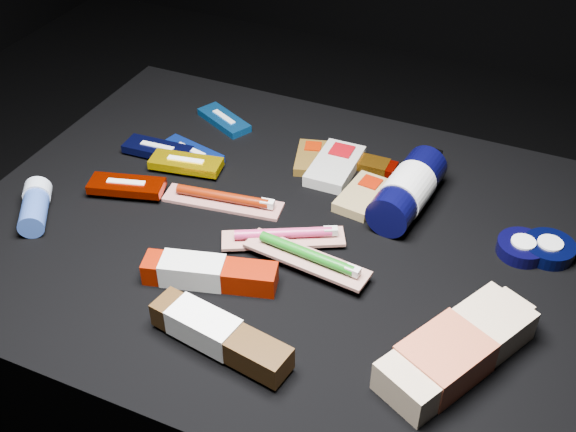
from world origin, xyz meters
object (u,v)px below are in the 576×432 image
at_px(toothpaste_carton_red, 204,272).
at_px(lotion_bottle, 408,190).
at_px(deodorant_stick, 35,206).
at_px(bodywash_bottle, 455,352).

bearing_deg(toothpaste_carton_red, lotion_bottle, 37.77).
distance_m(deodorant_stick, toothpaste_carton_red, 0.32).
relative_size(lotion_bottle, deodorant_stick, 2.02).
height_order(bodywash_bottle, deodorant_stick, bodywash_bottle).
xyz_separation_m(deodorant_stick, toothpaste_carton_red, (0.32, -0.02, -0.00)).
xyz_separation_m(bodywash_bottle, toothpaste_carton_red, (-0.37, 0.00, -0.01)).
xyz_separation_m(lotion_bottle, deodorant_stick, (-0.54, -0.27, -0.01)).
bearing_deg(toothpaste_carton_red, deodorant_stick, 160.66).
bearing_deg(bodywash_bottle, lotion_bottle, 143.93).
bearing_deg(toothpaste_carton_red, bodywash_bottle, -16.08).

